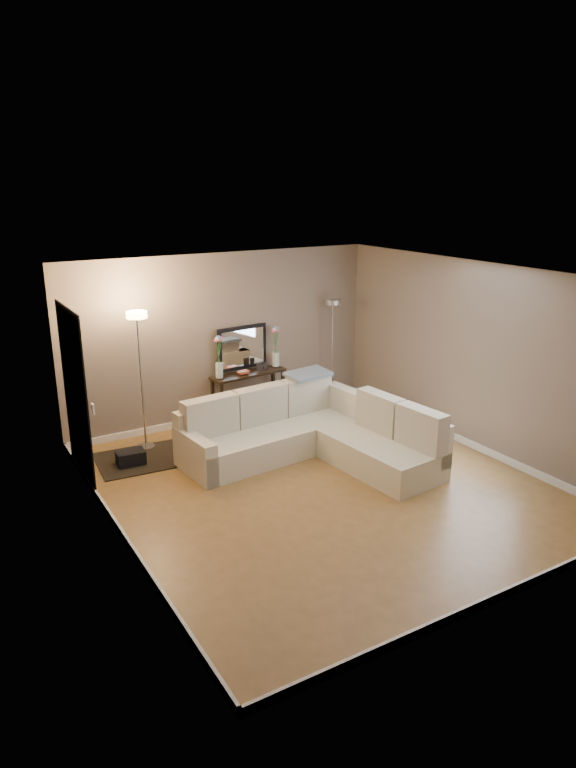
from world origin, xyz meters
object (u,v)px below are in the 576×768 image
sectional_sofa (310,434)px  floor_lamp_lit (139,354)px  console_table (245,394)px  floor_lamp_unlit (332,331)px

sectional_sofa → floor_lamp_lit: size_ratio=1.44×
console_table → floor_lamp_unlit: bearing=-1.3°
console_table → floor_lamp_unlit: size_ratio=0.71×
floor_lamp_unlit → console_table: bearing=178.7°
sectional_sofa → console_table: sectional_sofa is taller
floor_lamp_unlit → sectional_sofa: bearing=-131.7°
sectional_sofa → console_table: (-0.11, 1.72, 0.09)m
sectional_sofa → floor_lamp_lit: 2.54m
floor_lamp_lit → floor_lamp_unlit: (3.33, 0.25, -0.13)m
floor_lamp_lit → floor_lamp_unlit: bearing=4.4°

